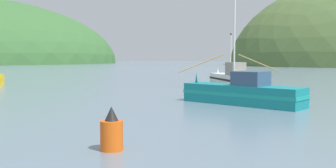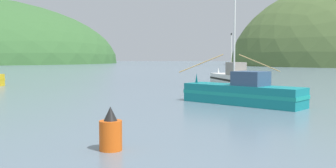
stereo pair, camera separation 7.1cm
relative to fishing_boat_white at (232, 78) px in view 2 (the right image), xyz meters
name	(u,v)px [view 2 (the right image)]	position (x,y,z in m)	size (l,w,h in m)	color
fishing_boat_white	(232,78)	(0.00, 0.00, 0.00)	(12.07, 9.98, 5.97)	white
fishing_boat_teal	(243,93)	(-2.84, -16.77, -0.06)	(7.69, 7.63, 7.60)	#147F84
channel_buoy	(111,132)	(-10.55, -29.15, -0.24)	(0.80, 0.80, 1.55)	#E55914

